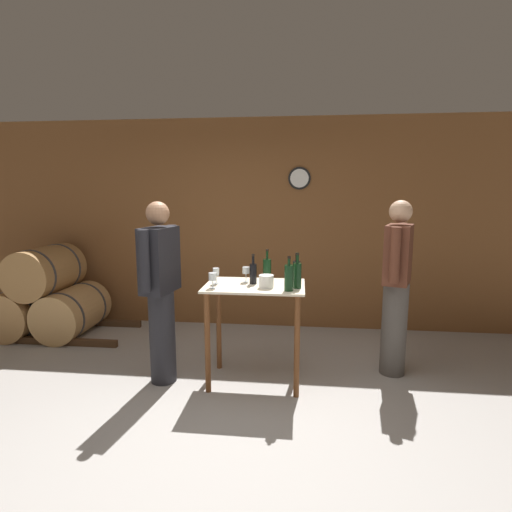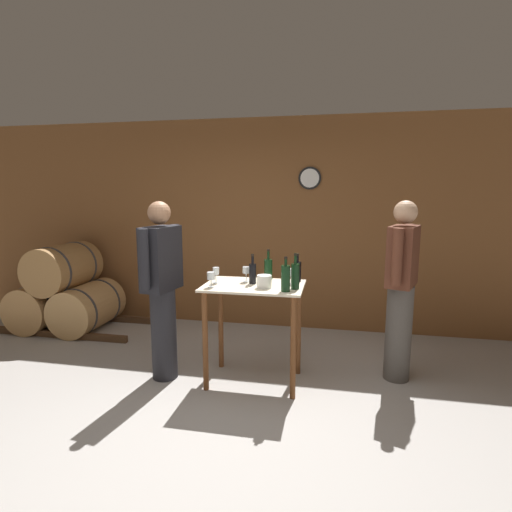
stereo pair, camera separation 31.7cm
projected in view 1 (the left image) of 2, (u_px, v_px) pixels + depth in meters
name	position (u px, v px, depth m)	size (l,w,h in m)	color
ground_plane	(219.00, 437.00, 2.93)	(14.00, 14.00, 0.00)	#9E9993
back_wall	(257.00, 225.00, 5.20)	(8.40, 0.08, 2.70)	brown
barrel_rack	(48.00, 298.00, 4.99)	(2.09, 0.87, 1.12)	#4C331E
tasting_table	(255.00, 308.00, 3.68)	(0.91, 0.61, 0.94)	beige
wine_bottle_far_left	(253.00, 273.00, 3.67)	(0.07, 0.07, 0.28)	black
wine_bottle_left	(267.00, 268.00, 3.85)	(0.08, 0.08, 0.30)	black
wine_bottle_center	(289.00, 277.00, 3.40)	(0.08, 0.08, 0.30)	black
wine_bottle_right	(297.00, 270.00, 3.78)	(0.07, 0.07, 0.27)	black
wine_bottle_far_right	(297.00, 275.00, 3.50)	(0.07, 0.07, 0.32)	black
wine_glass_near_left	(216.00, 272.00, 3.67)	(0.06, 0.06, 0.15)	silver
wine_glass_near_center	(213.00, 277.00, 3.50)	(0.07, 0.07, 0.14)	silver
wine_glass_near_right	(246.00, 271.00, 3.74)	(0.07, 0.07, 0.14)	silver
wine_glass_far_side	(291.00, 272.00, 3.68)	(0.07, 0.07, 0.14)	silver
ice_bucket	(266.00, 281.00, 3.53)	(0.13, 0.13, 0.11)	white
person_host	(161.00, 289.00, 3.66)	(0.29, 0.58, 1.69)	#232328
person_visitor_with_scarf	(397.00, 284.00, 3.82)	(0.34, 0.56, 1.70)	#4C4742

